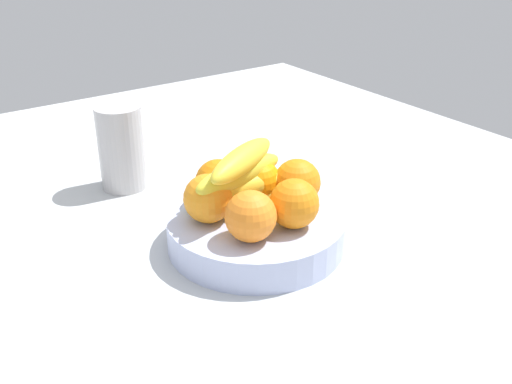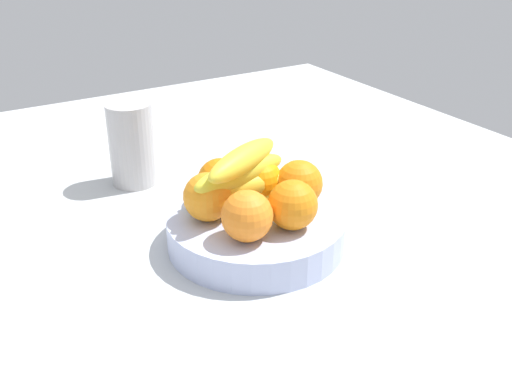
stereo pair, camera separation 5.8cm
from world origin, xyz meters
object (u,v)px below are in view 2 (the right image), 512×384
Objects in this scene: banana_bunch at (241,179)px; fruit_bowl at (256,230)px; orange_center at (262,181)px; orange_back_left at (221,181)px; orange_front_right at (299,183)px; orange_back_right at (208,197)px; orange_front_left at (295,204)px; thermos_tumbler at (132,144)px; orange_top_stack at (247,216)px.

fruit_bowl is at bearing -157.70° from banana_bunch.
orange_center is 1.00× the size of orange_back_left.
banana_bunch is at bearing -160.67° from orange_back_left.
orange_front_right is 1.00× the size of orange_back_right.
orange_front_left is 1.00× the size of orange_front_right.
orange_center is 29.84cm from thermos_tumbler.
orange_top_stack is (-11.93, 2.18, 0.00)cm from orange_back_left.
orange_back_right is at bearing -177.51° from thermos_tumbler.
fruit_bowl is 3.70× the size of orange_center.
orange_front_right is 13.22cm from orange_top_stack.
orange_top_stack is at bearing -174.98° from thermos_tumbler.
orange_top_stack is at bearing 86.50° from orange_front_left.
orange_back_right is at bearing 48.34° from orange_front_left.
thermos_tumbler is (31.19, 7.86, 5.21)cm from fruit_bowl.
orange_front_right is at bearing -67.97° from orange_top_stack.
orange_front_right is at bearing -102.68° from orange_back_right.
orange_front_left is at bearing -93.50° from orange_top_stack.
fruit_bowl is 32.58cm from thermos_tumbler.
banana_bunch is (7.90, -3.60, 1.61)cm from orange_top_stack.
orange_front_left is at bearing -131.66° from orange_back_right.
orange_top_stack is at bearing 138.74° from fruit_bowl.
fruit_bowl is 9.53cm from orange_back_right.
banana_bunch reaches higher than orange_front_right.
orange_front_right and orange_back_right have the same top height.
orange_top_stack is at bearing -166.43° from orange_back_right.
banana_bunch is (-4.03, -1.42, 1.61)cm from orange_back_left.
fruit_bowl is 3.70× the size of orange_back_left.
orange_front_left is 1.00× the size of orange_center.
orange_top_stack is at bearing 169.63° from orange_back_left.
orange_center and orange_back_left have the same top height.
orange_back_left is 0.42× the size of banana_bunch.
orange_top_stack is 0.48× the size of thermos_tumbler.
thermos_tumbler reaches higher than orange_front_left.
orange_back_right reaches higher than fruit_bowl.
orange_front_left is 1.00× the size of orange_top_stack.
orange_center and orange_back_right have the same top height.
thermos_tumbler is at bearing 12.37° from orange_back_left.
orange_top_stack is 36.65cm from thermos_tumbler.
thermos_tumbler reaches higher than orange_top_stack.
orange_front_left is at bearing -155.90° from orange_back_left.
fruit_bowl is at bearing -41.26° from orange_top_stack.
orange_center is at bearing 49.63° from orange_front_right.
orange_front_right is (5.43, -4.52, 0.00)cm from orange_front_left.
banana_bunch is at bearing -24.50° from orange_top_stack.
orange_back_right and orange_top_stack have the same top height.
orange_back_left is (12.40, 5.55, 0.00)cm from orange_front_left.
orange_front_right is 12.25cm from orange_back_left.
banana_bunch reaches higher than thermos_tumbler.
thermos_tumbler reaches higher than orange_back_right.
orange_center is at bearing -41.54° from orange_top_stack.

